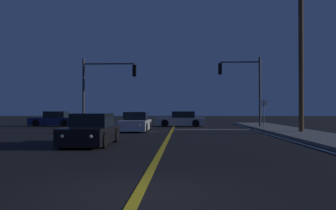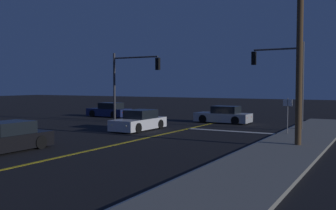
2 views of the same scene
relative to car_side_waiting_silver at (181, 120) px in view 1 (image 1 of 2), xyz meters
name	(u,v)px [view 1 (image 1 of 2)]	position (x,y,z in m)	size (l,w,h in m)	color
ground_plane	(138,195)	(-0.63, -26.31, -0.58)	(160.00, 160.00, 0.00)	black
sidewalk_right	(331,139)	(7.21, -14.87, -0.51)	(3.20, 41.20, 0.15)	slate
lane_line_center	(167,140)	(-0.63, -14.87, -0.58)	(0.20, 38.91, 0.01)	gold
lane_line_edge_right	(291,141)	(5.36, -14.87, -0.58)	(0.16, 38.91, 0.01)	silver
stop_bar	(214,129)	(2.49, -4.93, -0.58)	(6.24, 0.50, 0.01)	silver
car_side_waiting_silver	(181,120)	(0.00, 0.00, 0.00)	(4.37, 1.91, 1.34)	#B2B5BA
car_lead_oncoming_black	(91,131)	(-3.75, -17.16, 0.00)	(1.84, 4.42, 1.34)	black
car_mid_block_white	(136,123)	(-3.10, -7.33, 0.00)	(1.90, 4.38, 1.34)	silver
car_following_oncoming_navy	(54,120)	(-11.45, 0.11, 0.00)	(4.21, 1.94, 1.34)	navy
traffic_signal_near_right	(245,81)	(5.20, -2.63, 3.24)	(3.45, 0.28, 5.77)	#38383D
traffic_signal_far_left	(103,82)	(-6.10, -4.03, 3.12)	(4.26, 0.28, 5.51)	#38383D
utility_pole_right	(301,51)	(7.51, -9.58, 4.57)	(1.66, 0.30, 9.93)	#4C3823
street_sign_corner	(264,110)	(6.11, -5.43, 0.92)	(0.56, 0.14, 2.22)	slate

